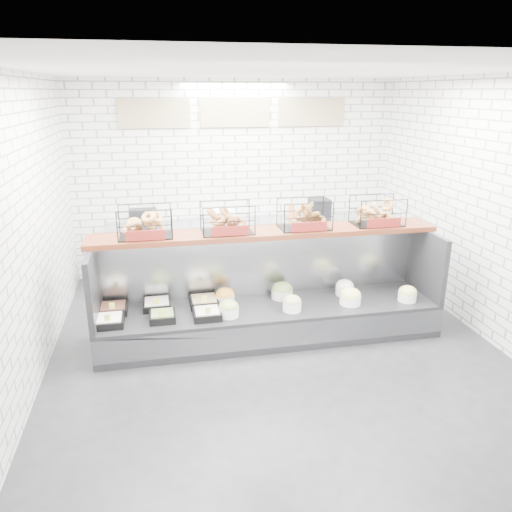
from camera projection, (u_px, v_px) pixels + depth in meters
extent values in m
plane|color=black|center=(275.00, 347.00, 5.75)|extent=(5.50, 5.50, 0.00)
cube|color=silver|center=(236.00, 179.00, 7.84)|extent=(5.00, 0.02, 3.00)
cube|color=silver|center=(25.00, 234.00, 4.81)|extent=(0.02, 5.50, 3.00)
cube|color=silver|center=(488.00, 210.00, 5.75)|extent=(0.02, 5.50, 3.00)
cube|color=white|center=(279.00, 70.00, 4.81)|extent=(5.00, 5.50, 0.02)
cube|color=tan|center=(154.00, 113.00, 7.27)|extent=(1.05, 0.03, 0.42)
cube|color=tan|center=(235.00, 113.00, 7.50)|extent=(1.05, 0.03, 0.42)
cube|color=tan|center=(312.00, 112.00, 7.72)|extent=(1.05, 0.03, 0.42)
cube|color=black|center=(270.00, 320.00, 5.96)|extent=(4.00, 0.90, 0.40)
cube|color=#93969B|center=(278.00, 335.00, 5.55)|extent=(4.00, 0.03, 0.28)
cube|color=#93969B|center=(263.00, 262.00, 6.16)|extent=(4.00, 0.08, 0.80)
cube|color=black|center=(93.00, 286.00, 5.41)|extent=(0.06, 0.90, 0.80)
cube|color=black|center=(426.00, 262.00, 6.15)|extent=(0.06, 0.90, 0.80)
cube|color=black|center=(109.00, 321.00, 5.39)|extent=(0.32, 0.32, 0.08)
cube|color=white|center=(109.00, 319.00, 5.38)|extent=(0.27, 0.27, 0.04)
cube|color=#E8DD50|center=(107.00, 318.00, 5.26)|extent=(0.06, 0.01, 0.08)
cube|color=black|center=(113.00, 309.00, 5.69)|extent=(0.31, 0.31, 0.08)
cube|color=brown|center=(113.00, 306.00, 5.68)|extent=(0.26, 0.26, 0.04)
cube|color=#E8DD50|center=(112.00, 306.00, 5.56)|extent=(0.06, 0.01, 0.08)
cube|color=black|center=(162.00, 317.00, 5.50)|extent=(0.28, 0.28, 0.08)
cube|color=olive|center=(162.00, 314.00, 5.49)|extent=(0.24, 0.24, 0.04)
cube|color=#E8DD50|center=(162.00, 313.00, 5.38)|extent=(0.06, 0.01, 0.08)
cube|color=black|center=(157.00, 305.00, 5.81)|extent=(0.32, 0.32, 0.08)
cube|color=white|center=(157.00, 302.00, 5.80)|extent=(0.27, 0.27, 0.04)
cube|color=#E8DD50|center=(157.00, 301.00, 5.68)|extent=(0.06, 0.01, 0.08)
cube|color=black|center=(207.00, 314.00, 5.56)|extent=(0.31, 0.31, 0.08)
cube|color=silver|center=(207.00, 311.00, 5.55)|extent=(0.26, 0.26, 0.04)
cube|color=#E8DD50|center=(208.00, 311.00, 5.44)|extent=(0.06, 0.01, 0.08)
cube|color=black|center=(204.00, 302.00, 5.89)|extent=(0.33, 0.33, 0.08)
cube|color=tan|center=(204.00, 299.00, 5.88)|extent=(0.28, 0.28, 0.04)
cube|color=#E8DD50|center=(205.00, 299.00, 5.75)|extent=(0.06, 0.01, 0.08)
cylinder|color=white|center=(229.00, 312.00, 5.60)|extent=(0.23, 0.23, 0.11)
ellipsoid|color=#8A9C4F|center=(229.00, 307.00, 5.58)|extent=(0.22, 0.22, 0.16)
cylinder|color=white|center=(225.00, 299.00, 5.94)|extent=(0.23, 0.23, 0.11)
ellipsoid|color=orange|center=(225.00, 294.00, 5.92)|extent=(0.23, 0.23, 0.16)
cylinder|color=white|center=(292.00, 306.00, 5.74)|extent=(0.22, 0.22, 0.11)
ellipsoid|color=tan|center=(292.00, 301.00, 5.72)|extent=(0.21, 0.21, 0.15)
cylinder|color=white|center=(282.00, 294.00, 6.09)|extent=(0.26, 0.26, 0.11)
ellipsoid|color=olive|center=(282.00, 289.00, 6.08)|extent=(0.26, 0.26, 0.18)
cylinder|color=white|center=(350.00, 300.00, 5.92)|extent=(0.25, 0.25, 0.11)
ellipsoid|color=#DDD371|center=(350.00, 295.00, 5.90)|extent=(0.25, 0.25, 0.17)
cylinder|color=white|center=(345.00, 290.00, 6.20)|extent=(0.23, 0.23, 0.11)
ellipsoid|color=silver|center=(345.00, 286.00, 6.18)|extent=(0.22, 0.22, 0.15)
cylinder|color=white|center=(407.00, 296.00, 6.01)|extent=(0.22, 0.22, 0.11)
ellipsoid|color=#CBC967|center=(408.00, 292.00, 5.99)|extent=(0.22, 0.22, 0.15)
cube|color=#441B0E|center=(266.00, 233.00, 5.85)|extent=(4.10, 0.50, 0.06)
cube|color=black|center=(145.00, 222.00, 5.52)|extent=(0.60, 0.38, 0.34)
cube|color=maroon|center=(145.00, 235.00, 5.37)|extent=(0.42, 0.02, 0.11)
cube|color=black|center=(227.00, 218.00, 5.70)|extent=(0.60, 0.38, 0.34)
cube|color=maroon|center=(230.00, 231.00, 5.54)|extent=(0.42, 0.02, 0.11)
cube|color=black|center=(304.00, 214.00, 5.87)|extent=(0.60, 0.38, 0.34)
cube|color=maroon|center=(309.00, 227.00, 5.71)|extent=(0.42, 0.02, 0.11)
cube|color=black|center=(377.00, 211.00, 6.04)|extent=(0.60, 0.38, 0.34)
cube|color=maroon|center=(384.00, 223.00, 5.89)|extent=(0.42, 0.02, 0.11)
cube|color=#93969B|center=(240.00, 248.00, 7.87)|extent=(4.00, 0.60, 0.90)
cube|color=black|center=(143.00, 218.00, 7.41)|extent=(0.40, 0.30, 0.24)
cube|color=silver|center=(223.00, 216.00, 7.65)|extent=(0.35, 0.28, 0.18)
cylinder|color=#C96432|center=(291.00, 211.00, 7.86)|extent=(0.09, 0.09, 0.22)
cube|color=black|center=(319.00, 208.00, 7.87)|extent=(0.30, 0.30, 0.30)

